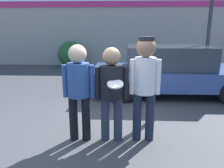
# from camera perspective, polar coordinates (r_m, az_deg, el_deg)

# --- Properties ---
(ground_plane) EXTENTS (56.00, 56.00, 0.00)m
(ground_plane) POSITION_cam_1_polar(r_m,az_deg,el_deg) (4.23, -3.27, -12.63)
(ground_plane) COLOR #3F3F42
(storefront_building) EXTENTS (24.00, 0.22, 3.29)m
(storefront_building) POSITION_cam_1_polar(r_m,az_deg,el_deg) (11.78, 0.66, 13.04)
(storefront_building) COLOR #B2A89E
(storefront_building) RESTS_ON ground
(person_left) EXTENTS (0.54, 0.37, 1.66)m
(person_left) POSITION_cam_1_polar(r_m,az_deg,el_deg) (3.68, -8.72, -0.29)
(person_left) COLOR black
(person_left) RESTS_ON ground
(person_middle_with_frisbee) EXTENTS (0.55, 0.58, 1.62)m
(person_middle_with_frisbee) POSITION_cam_1_polar(r_m,az_deg,el_deg) (3.63, -0.10, -0.72)
(person_middle_with_frisbee) COLOR #2D3347
(person_middle_with_frisbee) RESTS_ON ground
(person_right) EXTENTS (0.52, 0.35, 1.79)m
(person_right) POSITION_cam_1_polar(r_m,az_deg,el_deg) (3.65, 8.59, 1.13)
(person_right) COLOR #1E2338
(person_right) RESTS_ON ground
(parked_car_near) EXTENTS (4.51, 1.97, 1.43)m
(parked_car_near) POSITION_cam_1_polar(r_m,az_deg,el_deg) (6.68, 14.57, 3.47)
(parked_car_near) COLOR #334784
(parked_car_near) RESTS_ON ground
(shrub) EXTENTS (1.31, 1.31, 1.31)m
(shrub) POSITION_cam_1_polar(r_m,az_deg,el_deg) (11.30, -10.63, 7.57)
(shrub) COLOR #285B2D
(shrub) RESTS_ON ground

